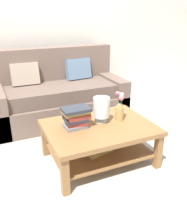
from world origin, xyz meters
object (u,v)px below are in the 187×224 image
object	(u,v)px
coffee_table	(99,136)
flower_pitcher	(120,109)
couch	(58,96)
book_stack_main	(76,117)
glass_hurricane_vase	(101,108)

from	to	relation	value
coffee_table	flower_pitcher	bearing A→B (deg)	7.76
couch	flower_pitcher	size ratio (longest dim) A/B	5.74
book_stack_main	couch	bearing A→B (deg)	82.01
flower_pitcher	glass_hurricane_vase	bearing A→B (deg)	166.83
book_stack_main	flower_pitcher	world-z (taller)	flower_pitcher
book_stack_main	flower_pitcher	xyz separation A→B (m)	(0.50, -0.03, 0.01)
coffee_table	glass_hurricane_vase	size ratio (longest dim) A/B	4.09
couch	glass_hurricane_vase	bearing A→B (deg)	-84.72
couch	coffee_table	world-z (taller)	couch
book_stack_main	flower_pitcher	bearing A→B (deg)	-3.93
couch	flower_pitcher	world-z (taller)	couch
book_stack_main	glass_hurricane_vase	world-z (taller)	glass_hurricane_vase
couch	glass_hurricane_vase	world-z (taller)	couch
glass_hurricane_vase	flower_pitcher	world-z (taller)	flower_pitcher
coffee_table	glass_hurricane_vase	xyz separation A→B (m)	(0.07, 0.08, 0.29)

